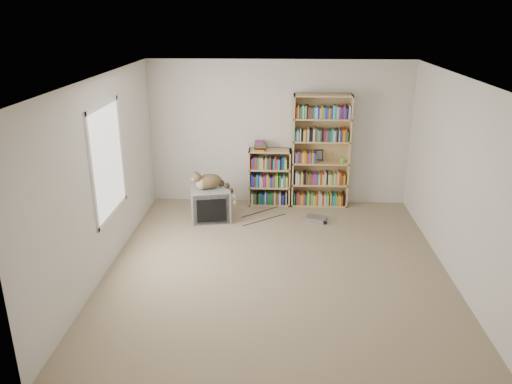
{
  "coord_description": "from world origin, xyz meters",
  "views": [
    {
      "loc": [
        0.0,
        -5.97,
        3.25
      ],
      "look_at": [
        -0.33,
        1.0,
        0.71
      ],
      "focal_mm": 35.0,
      "sensor_mm": 36.0,
      "label": 1
    }
  ],
  "objects_px": {
    "cat": "(212,183)",
    "bookcase_short": "(270,179)",
    "dvd_player": "(316,219)",
    "crt_tv": "(210,204)",
    "bookcase_tall": "(321,154)"
  },
  "relations": [
    {
      "from": "crt_tv",
      "to": "dvd_player",
      "type": "height_order",
      "value": "crt_tv"
    },
    {
      "from": "crt_tv",
      "to": "cat",
      "type": "height_order",
      "value": "cat"
    },
    {
      "from": "bookcase_tall",
      "to": "dvd_player",
      "type": "distance_m",
      "value": 1.17
    },
    {
      "from": "bookcase_short",
      "to": "dvd_player",
      "type": "distance_m",
      "value": 1.17
    },
    {
      "from": "dvd_player",
      "to": "bookcase_tall",
      "type": "bearing_deg",
      "value": 104.72
    },
    {
      "from": "cat",
      "to": "bookcase_tall",
      "type": "distance_m",
      "value": 1.97
    },
    {
      "from": "bookcase_short",
      "to": "dvd_player",
      "type": "relative_size",
      "value": 3.15
    },
    {
      "from": "cat",
      "to": "bookcase_short",
      "type": "relative_size",
      "value": 0.74
    },
    {
      "from": "crt_tv",
      "to": "dvd_player",
      "type": "xyz_separation_m",
      "value": [
        1.74,
        -0.01,
        -0.24
      ]
    },
    {
      "from": "cat",
      "to": "dvd_player",
      "type": "height_order",
      "value": "cat"
    },
    {
      "from": "bookcase_tall",
      "to": "dvd_player",
      "type": "bearing_deg",
      "value": -96.89
    },
    {
      "from": "cat",
      "to": "bookcase_tall",
      "type": "relative_size",
      "value": 0.38
    },
    {
      "from": "cat",
      "to": "dvd_player",
      "type": "bearing_deg",
      "value": -30.26
    },
    {
      "from": "cat",
      "to": "bookcase_short",
      "type": "height_order",
      "value": "bookcase_short"
    },
    {
      "from": "bookcase_tall",
      "to": "dvd_player",
      "type": "height_order",
      "value": "bookcase_tall"
    }
  ]
}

